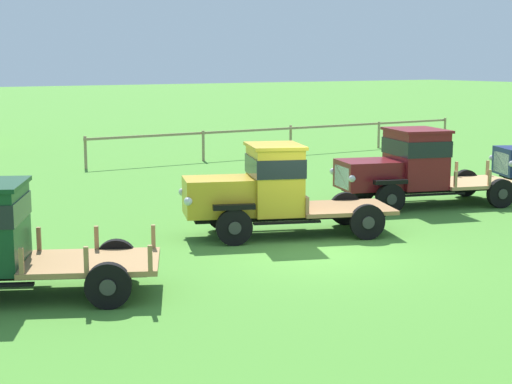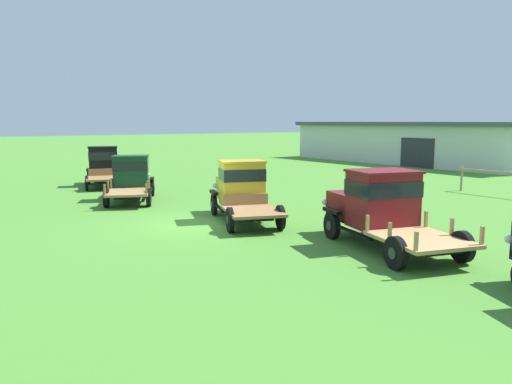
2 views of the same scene
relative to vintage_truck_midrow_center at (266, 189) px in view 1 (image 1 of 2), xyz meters
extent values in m
plane|color=#47842D|center=(0.06, -2.12, -1.18)|extent=(240.00, 240.00, 0.00)
cylinder|color=#997F60|center=(0.38, 14.13, -0.52)|extent=(0.12, 0.12, 1.32)
cylinder|color=#997F60|center=(5.60, 13.89, -0.52)|extent=(0.12, 0.12, 1.32)
cylinder|color=#997F60|center=(10.43, 14.24, -0.52)|extent=(0.12, 0.12, 1.32)
cylinder|color=#997F60|center=(15.42, 13.78, -0.52)|extent=(0.12, 0.12, 1.32)
cylinder|color=#997F60|center=(20.11, 13.94, -0.52)|extent=(0.12, 0.12, 1.32)
cube|color=#997F60|center=(10.25, 14.03, 0.02)|extent=(19.93, 0.08, 0.10)
cylinder|color=black|center=(-5.48, -3.45, -0.77)|extent=(0.82, 0.53, 0.82)
cylinder|color=#2D2D2D|center=(-5.53, -3.55, -0.77)|extent=(0.27, 0.15, 0.29)
cylinder|color=black|center=(-4.67, -1.82, -0.77)|extent=(0.82, 0.53, 0.82)
cylinder|color=#2D2D2D|center=(-4.63, -1.72, -0.77)|extent=(0.27, 0.15, 0.29)
cube|color=black|center=(-6.55, -1.91, -0.69)|extent=(4.58, 2.93, 0.12)
cube|color=black|center=(-6.50, -0.94, -0.71)|extent=(1.42, 0.79, 0.05)
cube|color=#9E7547|center=(-5.41, -2.47, -0.58)|extent=(3.01, 2.72, 0.10)
cube|color=#9E7547|center=(-6.78, -2.76, -0.30)|extent=(0.11, 0.11, 0.46)
cube|color=#9E7547|center=(-6.02, -1.21, -0.30)|extent=(0.11, 0.11, 0.46)
cube|color=#9E7547|center=(-5.79, -3.25, -0.30)|extent=(0.11, 0.11, 0.46)
cube|color=#9E7547|center=(-5.02, -1.70, -0.30)|extent=(0.11, 0.11, 0.46)
cube|color=#9E7547|center=(-4.80, -3.74, -0.30)|extent=(0.11, 0.11, 0.46)
cube|color=#9E7547|center=(-4.03, -2.19, -0.30)|extent=(0.11, 0.11, 0.46)
cylinder|color=black|center=(-1.21, -0.50, -0.75)|extent=(0.87, 0.45, 0.87)
cylinder|color=#2D2D2D|center=(-1.24, -0.58, -0.75)|extent=(0.30, 0.14, 0.31)
cylinder|color=black|center=(-0.57, 1.17, -0.75)|extent=(0.87, 0.45, 0.87)
cylinder|color=#2D2D2D|center=(-0.54, 1.26, -0.75)|extent=(0.30, 0.14, 0.31)
cylinder|color=black|center=(1.86, -1.66, -0.75)|extent=(0.87, 0.45, 0.87)
cylinder|color=#2D2D2D|center=(1.83, -1.75, -0.75)|extent=(0.30, 0.14, 0.31)
cylinder|color=black|center=(2.49, 0.01, -0.75)|extent=(0.87, 0.45, 0.87)
cylinder|color=#2D2D2D|center=(2.53, 0.09, -0.75)|extent=(0.30, 0.14, 0.31)
cube|color=black|center=(0.53, -0.20, -0.67)|extent=(4.80, 2.61, 0.12)
cube|color=gold|center=(-1.12, 0.43, -0.15)|extent=(1.99, 1.76, 0.91)
cube|color=silver|center=(-1.86, 0.71, -0.20)|extent=(0.41, 0.94, 0.68)
sphere|color=silver|center=(-2.11, 0.09, -0.13)|extent=(0.20, 0.20, 0.20)
sphere|color=silver|center=(-1.64, 1.34, -0.13)|extent=(0.20, 0.20, 0.20)
cube|color=black|center=(-1.21, -0.50, -0.26)|extent=(1.01, 0.54, 0.12)
cube|color=black|center=(-0.57, 1.17, -0.26)|extent=(1.01, 0.54, 0.12)
cube|color=gold|center=(0.20, -0.08, 0.21)|extent=(1.65, 1.89, 1.62)
cube|color=black|center=(0.20, -0.08, 0.57)|extent=(1.71, 1.94, 0.45)
cube|color=gold|center=(0.20, -0.08, 1.06)|extent=(1.79, 2.00, 0.08)
cube|color=black|center=(0.00, -0.94, -0.69)|extent=(1.58, 0.71, 0.05)
cube|color=black|center=(0.62, 0.70, -0.69)|extent=(1.58, 0.71, 0.05)
cube|color=olive|center=(1.85, -0.70, -0.56)|extent=(2.85, 2.54, 0.10)
cube|color=olive|center=(0.78, -0.30, -0.33)|extent=(0.68, 1.62, 0.44)
cylinder|color=black|center=(4.52, 0.53, -0.75)|extent=(0.88, 0.43, 0.86)
cylinder|color=#2D2D2D|center=(4.49, 0.43, -0.75)|extent=(0.30, 0.12, 0.30)
cylinder|color=black|center=(5.11, 2.50, -0.75)|extent=(0.88, 0.43, 0.86)
cylinder|color=#2D2D2D|center=(5.14, 2.60, -0.75)|extent=(0.30, 0.12, 0.30)
cylinder|color=black|center=(7.92, -0.50, -0.75)|extent=(0.88, 0.43, 0.86)
cylinder|color=#2D2D2D|center=(7.88, -0.60, -0.75)|extent=(0.30, 0.12, 0.30)
cylinder|color=black|center=(8.51, 1.47, -0.75)|extent=(0.88, 0.43, 0.86)
cylinder|color=#2D2D2D|center=(8.54, 1.57, -0.75)|extent=(0.30, 0.12, 0.30)
cube|color=black|center=(6.41, 1.03, -0.67)|extent=(5.17, 2.55, 0.12)
cube|color=maroon|center=(4.58, 1.59, -0.19)|extent=(2.02, 1.86, 0.84)
cube|color=silver|center=(3.80, 1.82, -0.23)|extent=(0.38, 1.10, 0.63)
sphere|color=silver|center=(3.57, 1.09, -0.17)|extent=(0.20, 0.20, 0.20)
sphere|color=silver|center=(4.02, 2.56, -0.17)|extent=(0.20, 0.20, 0.20)
cube|color=black|center=(4.52, 0.53, -0.27)|extent=(1.01, 0.48, 0.12)
cube|color=black|center=(5.11, 2.50, -0.27)|extent=(1.01, 0.48, 0.12)
cube|color=maroon|center=(6.03, 1.15, 0.22)|extent=(1.82, 2.12, 1.66)
cube|color=black|center=(6.03, 1.15, 0.59)|extent=(1.89, 2.18, 0.46)
cube|color=maroon|center=(6.03, 1.15, 1.09)|extent=(1.98, 2.24, 0.08)
cube|color=black|center=(5.86, 0.15, -0.69)|extent=(1.86, 0.68, 0.05)
cube|color=black|center=(6.45, 2.07, -0.69)|extent=(1.86, 0.68, 0.05)
cube|color=tan|center=(7.86, 0.59, -0.56)|extent=(2.96, 2.68, 0.10)
cube|color=tan|center=(6.51, -0.02, -0.28)|extent=(0.10, 0.10, 0.47)
cube|color=tan|center=(7.08, 1.85, -0.28)|extent=(0.10, 0.10, 0.47)
cube|color=tan|center=(7.58, -0.34, -0.28)|extent=(0.10, 0.10, 0.47)
cube|color=tan|center=(8.14, 1.53, -0.28)|extent=(0.10, 0.10, 0.47)
cube|color=tan|center=(9.21, 1.21, -0.28)|extent=(0.10, 0.10, 0.47)
cube|color=silver|center=(10.37, 1.65, -0.24)|extent=(0.55, 1.07, 0.69)
sphere|color=silver|center=(10.03, 0.94, -0.17)|extent=(0.20, 0.20, 0.20)
sphere|color=silver|center=(10.70, 2.37, -0.17)|extent=(0.20, 0.20, 0.20)
camera|label=1|loc=(-10.25, -16.09, 3.12)|focal=55.00mm
camera|label=2|loc=(15.96, -10.50, 2.57)|focal=35.00mm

